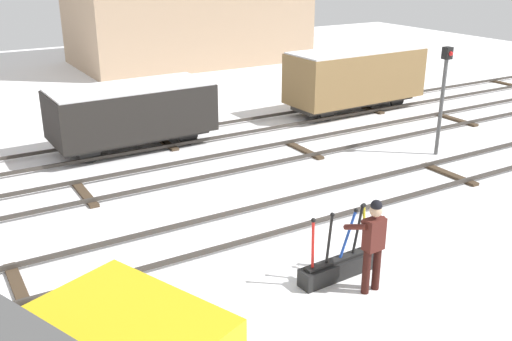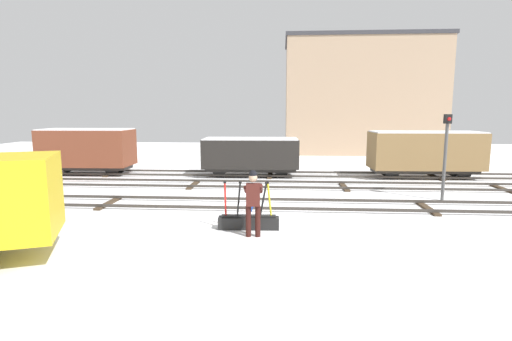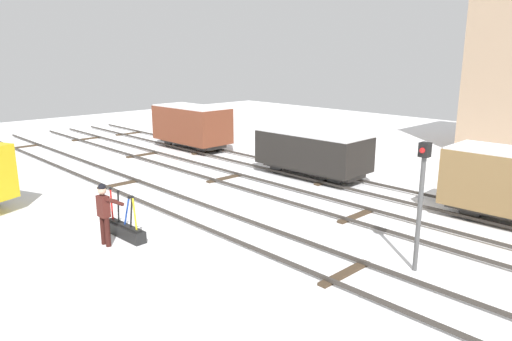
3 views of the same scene
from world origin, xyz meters
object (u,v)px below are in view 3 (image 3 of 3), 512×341
object	(u,v)px
rail_worker	(105,210)
signal_post	(421,193)
switch_lever_frame	(125,229)
freight_car_back_track	(192,125)
freight_car_near_switch	(312,151)

from	to	relation	value
rail_worker	signal_post	distance (m)	8.72
switch_lever_frame	signal_post	size ratio (longest dim) A/B	0.54
signal_post	switch_lever_frame	bearing A→B (deg)	-149.51
switch_lever_frame	freight_car_back_track	size ratio (longest dim) A/B	0.37
rail_worker	freight_car_near_switch	world-z (taller)	freight_car_near_switch
rail_worker	signal_post	world-z (taller)	signal_post
rail_worker	freight_car_near_switch	distance (m)	10.49
rail_worker	signal_post	size ratio (longest dim) A/B	0.56
freight_car_back_track	freight_car_near_switch	size ratio (longest dim) A/B	0.95
freight_car_near_switch	signal_post	bearing A→B (deg)	-36.02
freight_car_back_track	freight_car_near_switch	distance (m)	9.11
switch_lever_frame	freight_car_near_switch	size ratio (longest dim) A/B	0.35
signal_post	freight_car_back_track	size ratio (longest dim) A/B	0.69
freight_car_near_switch	freight_car_back_track	bearing A→B (deg)	178.38
rail_worker	freight_car_back_track	bearing A→B (deg)	131.14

